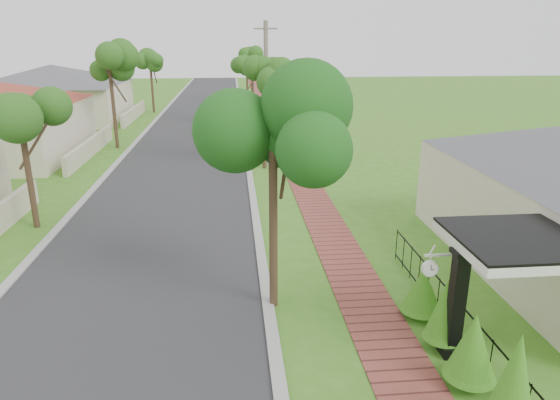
{
  "coord_description": "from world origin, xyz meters",
  "views": [
    {
      "loc": [
        -0.13,
        -10.1,
        6.71
      ],
      "look_at": [
        1.38,
        5.79,
        1.5
      ],
      "focal_mm": 32.0,
      "sensor_mm": 36.0,
      "label": 1
    }
  ],
  "objects_px": {
    "parked_car_white": "(241,127)",
    "near_tree": "(273,123)",
    "station_clock": "(431,267)",
    "porch_post": "(456,309)",
    "utility_pole": "(266,95)",
    "parked_car_red": "(221,122)"
  },
  "relations": [
    {
      "from": "parked_car_white",
      "to": "utility_pole",
      "type": "bearing_deg",
      "value": -87.39
    },
    {
      "from": "parked_car_red",
      "to": "parked_car_white",
      "type": "xyz_separation_m",
      "value": [
        1.4,
        -1.83,
        -0.06
      ]
    },
    {
      "from": "parked_car_red",
      "to": "station_clock",
      "type": "relative_size",
      "value": 7.22
    },
    {
      "from": "near_tree",
      "to": "utility_pole",
      "type": "height_order",
      "value": "utility_pole"
    },
    {
      "from": "near_tree",
      "to": "station_clock",
      "type": "height_order",
      "value": "near_tree"
    },
    {
      "from": "porch_post",
      "to": "parked_car_red",
      "type": "height_order",
      "value": "porch_post"
    },
    {
      "from": "near_tree",
      "to": "station_clock",
      "type": "distance_m",
      "value": 4.82
    },
    {
      "from": "porch_post",
      "to": "parked_car_white",
      "type": "height_order",
      "value": "porch_post"
    },
    {
      "from": "parked_car_white",
      "to": "utility_pole",
      "type": "height_order",
      "value": "utility_pole"
    },
    {
      "from": "utility_pole",
      "to": "parked_car_red",
      "type": "bearing_deg",
      "value": 104.6
    },
    {
      "from": "parked_car_white",
      "to": "near_tree",
      "type": "relative_size",
      "value": 0.73
    },
    {
      "from": "parked_car_white",
      "to": "station_clock",
      "type": "height_order",
      "value": "station_clock"
    },
    {
      "from": "near_tree",
      "to": "parked_car_white",
      "type": "bearing_deg",
      "value": 90.97
    },
    {
      "from": "near_tree",
      "to": "station_clock",
      "type": "xyz_separation_m",
      "value": [
        3.26,
        -2.1,
        -2.87
      ]
    },
    {
      "from": "porch_post",
      "to": "utility_pole",
      "type": "height_order",
      "value": "utility_pole"
    },
    {
      "from": "porch_post",
      "to": "parked_car_red",
      "type": "bearing_deg",
      "value": 101.25
    },
    {
      "from": "near_tree",
      "to": "porch_post",
      "type": "bearing_deg",
      "value": -33.69
    },
    {
      "from": "station_clock",
      "to": "utility_pole",
      "type": "bearing_deg",
      "value": 97.89
    },
    {
      "from": "parked_car_red",
      "to": "utility_pole",
      "type": "relative_size",
      "value": 0.61
    },
    {
      "from": "parked_car_white",
      "to": "near_tree",
      "type": "height_order",
      "value": "near_tree"
    },
    {
      "from": "porch_post",
      "to": "utility_pole",
      "type": "bearing_deg",
      "value": 99.26
    },
    {
      "from": "parked_car_red",
      "to": "station_clock",
      "type": "xyz_separation_m",
      "value": [
        5.06,
        -27.5,
        1.16
      ]
    }
  ]
}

